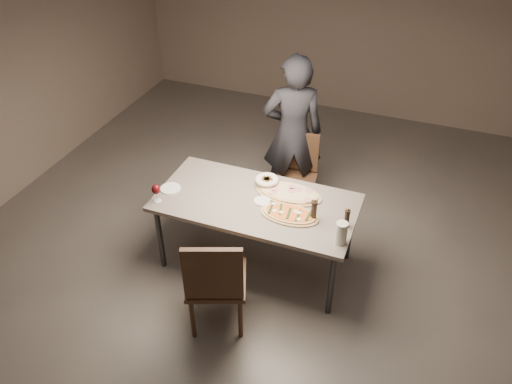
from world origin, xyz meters
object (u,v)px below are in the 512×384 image
(ham_pizza, at_px, (289,193))
(carafe, at_px, (341,233))
(zucchini_pizza, at_px, (289,214))
(chair_near, at_px, (215,280))
(bread_basket, at_px, (267,181))
(pepper_mill_left, at_px, (314,210))
(diner, at_px, (293,134))
(chair_far, at_px, (297,170))
(dining_table, at_px, (256,206))

(ham_pizza, height_order, carafe, carafe)
(zucchini_pizza, distance_m, chair_near, 0.87)
(ham_pizza, bearing_deg, bread_basket, -174.31)
(ham_pizza, bearing_deg, pepper_mill_left, -19.54)
(zucchini_pizza, bearing_deg, diner, 88.98)
(zucchini_pizza, height_order, chair_far, chair_far)
(dining_table, distance_m, bread_basket, 0.28)
(dining_table, relative_size, diner, 1.04)
(pepper_mill_left, distance_m, diner, 1.26)
(ham_pizza, xyz_separation_m, diner, (-0.24, 0.87, 0.10))
(zucchini_pizza, bearing_deg, ham_pizza, 91.19)
(carafe, relative_size, diner, 0.12)
(pepper_mill_left, xyz_separation_m, chair_far, (-0.44, 1.03, -0.35))
(dining_table, height_order, bread_basket, bread_basket)
(pepper_mill_left, distance_m, chair_near, 1.01)
(bread_basket, relative_size, pepper_mill_left, 1.01)
(dining_table, bearing_deg, carafe, -17.94)
(carafe, distance_m, chair_far, 1.47)
(diner, bearing_deg, pepper_mill_left, 93.30)
(ham_pizza, height_order, diner, diner)
(zucchini_pizza, xyz_separation_m, chair_far, (-0.24, 1.05, -0.26))
(bread_basket, bearing_deg, zucchini_pizza, -46.98)
(bread_basket, bearing_deg, chair_near, -91.58)
(bread_basket, bearing_deg, diner, 90.46)
(ham_pizza, xyz_separation_m, pepper_mill_left, (0.30, -0.27, 0.09))
(bread_basket, bearing_deg, carafe, -33.00)
(chair_far, distance_m, diner, 0.39)
(dining_table, height_order, chair_near, chair_near)
(ham_pizza, distance_m, diner, 0.91)
(zucchini_pizza, relative_size, ham_pizza, 0.85)
(ham_pizza, relative_size, chair_far, 0.69)
(bread_basket, height_order, diner, diner)
(ham_pizza, bearing_deg, dining_table, -119.56)
(chair_near, distance_m, chair_far, 1.82)
(pepper_mill_left, bearing_deg, ham_pizza, 138.87)
(bread_basket, bearing_deg, chair_far, 82.13)
(chair_far, bearing_deg, dining_table, 77.65)
(ham_pizza, distance_m, pepper_mill_left, 0.41)
(zucchini_pizza, distance_m, ham_pizza, 0.30)
(dining_table, bearing_deg, chair_far, 83.74)
(zucchini_pizza, xyz_separation_m, ham_pizza, (-0.10, 0.29, -0.00))
(zucchini_pizza, xyz_separation_m, bread_basket, (-0.33, 0.36, 0.03))
(zucchini_pizza, relative_size, pepper_mill_left, 2.42)
(carafe, distance_m, chair_near, 1.07)
(dining_table, xyz_separation_m, ham_pizza, (0.24, 0.20, 0.07))
(chair_far, relative_size, diner, 0.52)
(zucchini_pizza, distance_m, chair_far, 1.11)
(pepper_mill_left, distance_m, carafe, 0.34)
(carafe, distance_m, diner, 1.57)
(carafe, relative_size, chair_far, 0.22)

